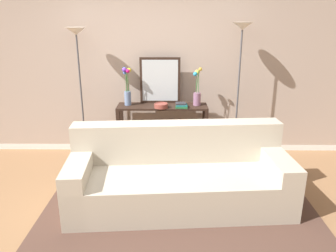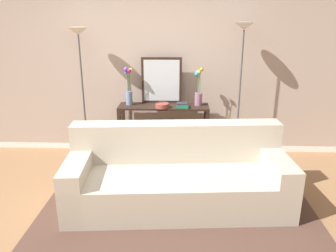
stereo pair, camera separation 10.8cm
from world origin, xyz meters
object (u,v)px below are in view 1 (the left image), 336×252
object	(u,v)px
console_table	(162,122)
floor_lamp_left	(78,58)
vase_tall_flowers	(127,89)
book_stack	(181,105)
wall_mirror	(160,81)
book_row_under_console	(142,153)
floor_lamp_right	(241,54)
fruit_bowl	(161,105)
couch	(179,178)
vase_short_flowers	(197,92)

from	to	relation	value
console_table	floor_lamp_left	size ratio (longest dim) A/B	0.69
vase_tall_flowers	book_stack	distance (m)	0.82
wall_mirror	book_row_under_console	distance (m)	1.14
vase_tall_flowers	wall_mirror	bearing A→B (deg)	15.70
console_table	wall_mirror	size ratio (longest dim) A/B	1.94
floor_lamp_right	book_row_under_console	size ratio (longest dim) A/B	4.63
floor_lamp_right	wall_mirror	size ratio (longest dim) A/B	2.93
book_row_under_console	vase_tall_flowers	bearing A→B (deg)	172.25
floor_lamp_left	book_stack	xyz separation A→B (m)	(1.43, -0.06, -0.66)
book_stack	fruit_bowl	bearing A→B (deg)	-176.36
couch	wall_mirror	distance (m)	1.70
floor_lamp_left	wall_mirror	size ratio (longest dim) A/B	2.83
console_table	floor_lamp_right	size ratio (longest dim) A/B	0.66
floor_lamp_right	book_stack	xyz separation A→B (m)	(-0.80, -0.06, -0.71)
fruit_bowl	book_stack	size ratio (longest dim) A/B	1.08
floor_lamp_left	vase_short_flowers	distance (m)	1.74
vase_short_flowers	book_row_under_console	distance (m)	1.26
book_stack	vase_tall_flowers	bearing A→B (deg)	170.68
console_table	book_stack	world-z (taller)	book_stack
floor_lamp_right	fruit_bowl	distance (m)	1.30
fruit_bowl	vase_tall_flowers	bearing A→B (deg)	163.45
console_table	book_stack	size ratio (longest dim) A/B	7.18
book_stack	vase_short_flowers	bearing A→B (deg)	30.37
console_table	fruit_bowl	xyz separation A→B (m)	(-0.01, -0.12, 0.28)
wall_mirror	floor_lamp_left	bearing A→B (deg)	-169.85
console_table	book_row_under_console	xyz separation A→B (m)	(-0.32, 0.00, -0.51)
floor_lamp_left	couch	bearing A→B (deg)	-42.21
vase_tall_flowers	vase_short_flowers	bearing A→B (deg)	0.33
floor_lamp_left	vase_short_flowers	size ratio (longest dim) A/B	3.46
fruit_bowl	book_stack	bearing A→B (deg)	3.64
console_table	couch	bearing A→B (deg)	-80.33
console_table	book_stack	distance (m)	0.41
floor_lamp_right	wall_mirror	xyz separation A→B (m)	(-1.11, 0.20, -0.40)
vase_tall_flowers	vase_short_flowers	size ratio (longest dim) A/B	1.00
console_table	book_row_under_console	world-z (taller)	console_table
couch	floor_lamp_right	bearing A→B (deg)	55.57
vase_tall_flowers	fruit_bowl	size ratio (longest dim) A/B	2.81
floor_lamp_left	floor_lamp_right	distance (m)	2.24
floor_lamp_right	vase_tall_flowers	world-z (taller)	floor_lamp_right
book_row_under_console	console_table	bearing A→B (deg)	-0.00
wall_mirror	book_row_under_console	bearing A→B (deg)	-150.51
console_table	wall_mirror	xyz separation A→B (m)	(-0.04, 0.16, 0.59)
wall_mirror	vase_short_flowers	world-z (taller)	wall_mirror
fruit_bowl	console_table	bearing A→B (deg)	83.47
fruit_bowl	book_stack	world-z (taller)	book_stack
couch	floor_lamp_right	world-z (taller)	floor_lamp_right
console_table	vase_short_flowers	bearing A→B (deg)	3.61
fruit_bowl	book_stack	distance (m)	0.29
floor_lamp_left	wall_mirror	world-z (taller)	floor_lamp_left
couch	book_stack	size ratio (longest dim) A/B	13.58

